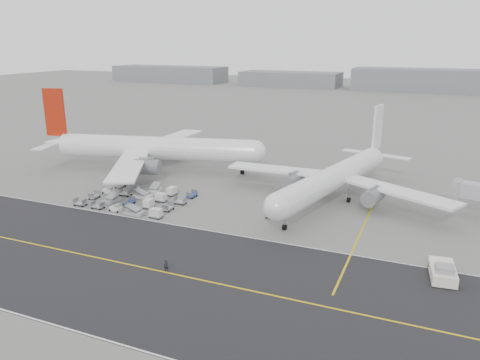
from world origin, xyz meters
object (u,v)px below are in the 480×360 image
at_px(pushback_tug, 443,271).
at_px(ground_crew_a, 166,266).
at_px(airliner_a, 151,148).
at_px(airliner_b, 336,177).

bearing_deg(pushback_tug, ground_crew_a, -166.54).
distance_m(airliner_a, airliner_b, 47.27).
height_order(pushback_tug, ground_crew_a, pushback_tug).
xyz_separation_m(airliner_a, ground_crew_a, (31.70, -44.87, -4.84)).
distance_m(pushback_tug, ground_crew_a, 37.95).
distance_m(airliner_b, ground_crew_a, 42.97).
height_order(airliner_b, pushback_tug, airliner_b).
xyz_separation_m(airliner_b, ground_crew_a, (-15.31, -39.95, -4.04)).
bearing_deg(ground_crew_a, airliner_b, 46.99).
distance_m(airliner_a, ground_crew_a, 55.16).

